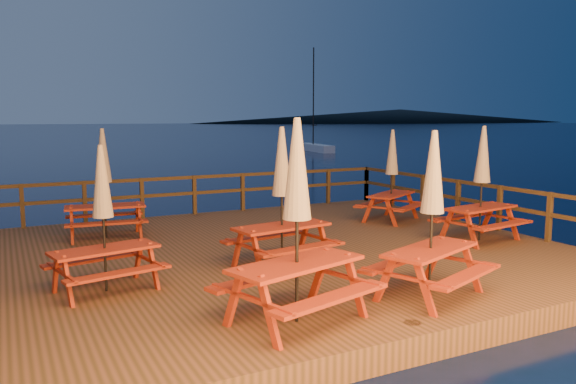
% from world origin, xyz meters
% --- Properties ---
extents(ground, '(500.00, 500.00, 0.00)m').
position_xyz_m(ground, '(0.00, 0.00, 0.00)').
color(ground, black).
rests_on(ground, ground).
extents(deck, '(12.00, 10.00, 0.40)m').
position_xyz_m(deck, '(0.00, 0.00, 0.20)').
color(deck, '#493217').
rests_on(deck, ground).
extents(deck_piles, '(11.44, 9.44, 1.40)m').
position_xyz_m(deck_piles, '(0.00, 0.00, -0.30)').
color(deck_piles, '#322110').
rests_on(deck_piles, ground).
extents(railing, '(11.80, 9.75, 1.10)m').
position_xyz_m(railing, '(0.00, 1.78, 1.16)').
color(railing, '#322110').
rests_on(railing, deck).
extents(headland_right, '(230.40, 86.40, 7.00)m').
position_xyz_m(headland_right, '(185.00, 230.00, 3.50)').
color(headland_right, black).
rests_on(headland_right, ground).
extents(sailboat, '(1.97, 6.47, 9.48)m').
position_xyz_m(sailboat, '(20.77, 34.20, 0.32)').
color(sailboat, white).
rests_on(sailboat, ground).
extents(picnic_table_0, '(2.17, 1.98, 2.53)m').
position_xyz_m(picnic_table_0, '(0.94, -3.85, 1.72)').
color(picnic_table_0, maroon).
rests_on(picnic_table_0, deck).
extents(picnic_table_1, '(2.26, 2.03, 2.72)m').
position_xyz_m(picnic_table_1, '(-1.35, -3.85, 1.81)').
color(picnic_table_1, maroon).
rests_on(picnic_table_1, deck).
extents(picnic_table_2, '(1.85, 1.62, 2.30)m').
position_xyz_m(picnic_table_2, '(-3.41, -1.32, 1.60)').
color(picnic_table_2, maroon).
rests_on(picnic_table_2, deck).
extents(picnic_table_3, '(1.97, 1.70, 2.53)m').
position_xyz_m(picnic_table_3, '(4.60, -1.30, 1.72)').
color(picnic_table_3, maroon).
rests_on(picnic_table_3, deck).
extents(picnic_table_4, '(1.88, 1.61, 2.47)m').
position_xyz_m(picnic_table_4, '(-2.74, 2.78, 1.68)').
color(picnic_table_4, maroon).
rests_on(picnic_table_4, deck).
extents(picnic_table_5, '(1.99, 1.73, 2.55)m').
position_xyz_m(picnic_table_5, '(-0.28, -1.24, 1.73)').
color(picnic_table_5, maroon).
rests_on(picnic_table_5, deck).
extents(picnic_table_6, '(2.13, 2.01, 2.40)m').
position_xyz_m(picnic_table_6, '(4.33, 1.55, 1.65)').
color(picnic_table_6, maroon).
rests_on(picnic_table_6, deck).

